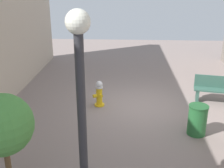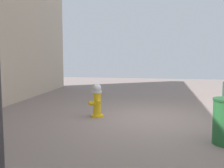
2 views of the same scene
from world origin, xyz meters
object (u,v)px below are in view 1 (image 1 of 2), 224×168
fire_hydrant (99,93)px  trash_bin (197,120)px  bench_near (214,89)px  planter_tree (4,141)px  street_lamp (81,104)px

fire_hydrant → trash_bin: bearing=149.1°
bench_near → fire_hydrant: bearing=7.7°
fire_hydrant → bench_near: (-4.08, -0.55, 0.03)m
fire_hydrant → planter_tree: bearing=75.3°
fire_hydrant → planter_tree: planter_tree is taller
bench_near → trash_bin: 2.58m
trash_bin → bench_near: bearing=-115.9°
fire_hydrant → bench_near: 4.12m
planter_tree → trash_bin: 5.17m
bench_near → planter_tree: bearing=44.5°
bench_near → trash_bin: (1.13, 2.32, -0.04)m
bench_near → street_lamp: size_ratio=0.39×
planter_tree → street_lamp: size_ratio=0.61×
fire_hydrant → planter_tree: 4.91m
fire_hydrant → trash_bin: (-2.95, 1.77, -0.01)m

